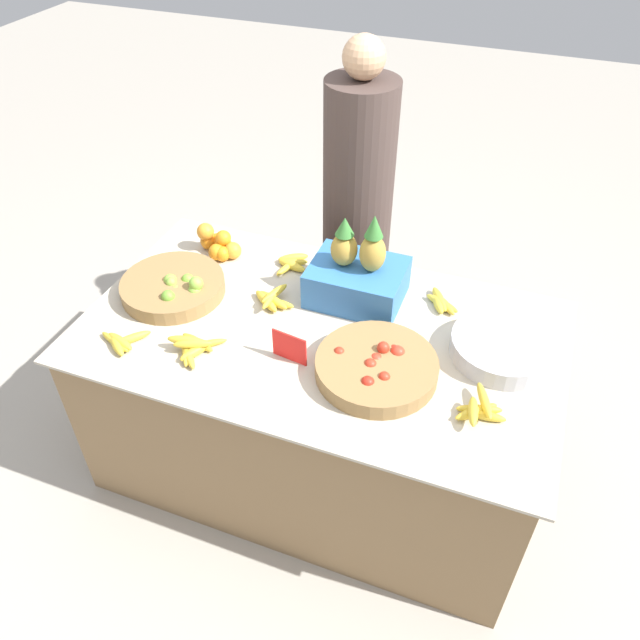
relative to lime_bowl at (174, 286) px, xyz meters
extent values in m
plane|color=#ADA599|center=(0.61, -0.01, -0.77)|extent=(12.00, 12.00, 0.00)
cube|color=olive|center=(0.61, -0.01, -0.41)|extent=(1.67, 0.96, 0.73)
cube|color=#BCB29E|center=(0.61, -0.01, -0.04)|extent=(1.74, 1.00, 0.01)
cylinder|color=olive|center=(0.00, 0.00, 0.00)|extent=(0.40, 0.40, 0.06)
sphere|color=#6BA333|center=(0.04, -0.09, 0.03)|extent=(0.05, 0.05, 0.05)
sphere|color=#89BC42|center=(-0.03, 0.09, 0.00)|extent=(0.05, 0.05, 0.05)
sphere|color=#7AB238|center=(0.05, 0.03, 0.02)|extent=(0.05, 0.05, 0.05)
sphere|color=#89BC42|center=(-0.01, 0.00, 0.02)|extent=(0.05, 0.05, 0.05)
sphere|color=#89BC42|center=(0.00, -0.01, 0.03)|extent=(0.04, 0.04, 0.04)
sphere|color=#89BC42|center=(0.11, 0.00, 0.05)|extent=(0.05, 0.05, 0.05)
sphere|color=#89BC42|center=(0.11, -0.02, 0.02)|extent=(0.05, 0.05, 0.05)
sphere|color=#89BC42|center=(0.03, -0.03, 0.01)|extent=(0.04, 0.04, 0.04)
cylinder|color=olive|center=(0.86, -0.15, 0.00)|extent=(0.41, 0.41, 0.06)
sphere|color=red|center=(0.96, -0.13, 0.00)|extent=(0.05, 0.05, 0.05)
sphere|color=red|center=(0.91, -0.21, 0.02)|extent=(0.04, 0.04, 0.04)
sphere|color=red|center=(0.92, -0.07, 0.02)|extent=(0.05, 0.05, 0.05)
sphere|color=red|center=(0.86, -0.24, 0.02)|extent=(0.05, 0.05, 0.05)
sphere|color=red|center=(0.86, -0.12, 0.01)|extent=(0.05, 0.05, 0.05)
sphere|color=red|center=(1.00, -0.15, -0.01)|extent=(0.04, 0.04, 0.04)
sphere|color=red|center=(0.89, -0.15, 0.00)|extent=(0.05, 0.05, 0.05)
sphere|color=red|center=(0.90, -0.06, 0.01)|extent=(0.04, 0.04, 0.04)
sphere|color=red|center=(0.87, -0.09, 0.04)|extent=(0.04, 0.04, 0.04)
sphere|color=red|center=(0.93, -0.07, 0.00)|extent=(0.05, 0.05, 0.05)
sphere|color=red|center=(0.87, -0.04, 0.00)|extent=(0.04, 0.04, 0.04)
sphere|color=red|center=(0.85, -0.16, 0.02)|extent=(0.05, 0.05, 0.05)
sphere|color=red|center=(0.73, -0.14, 0.02)|extent=(0.04, 0.04, 0.04)
sphere|color=orange|center=(0.07, 0.27, 0.00)|extent=(0.07, 0.07, 0.07)
sphere|color=orange|center=(0.05, 0.32, 0.00)|extent=(0.07, 0.07, 0.07)
sphere|color=orange|center=(0.05, 0.27, 0.00)|extent=(0.07, 0.07, 0.07)
sphere|color=orange|center=(0.01, 0.35, 0.00)|extent=(0.07, 0.07, 0.07)
sphere|color=orange|center=(-0.02, 0.33, 0.00)|extent=(0.07, 0.07, 0.07)
sphere|color=orange|center=(0.11, 0.30, 0.00)|extent=(0.07, 0.07, 0.07)
sphere|color=orange|center=(0.06, 0.31, 0.05)|extent=(0.07, 0.07, 0.07)
sphere|color=orange|center=(-0.03, 0.32, 0.06)|extent=(0.07, 0.07, 0.07)
cylinder|color=#B7B7BF|center=(1.24, 0.10, 0.00)|extent=(0.36, 0.36, 0.07)
cube|color=red|center=(0.57, -0.18, 0.02)|extent=(0.13, 0.02, 0.11)
cube|color=#3370B7|center=(0.67, 0.23, 0.04)|extent=(0.35, 0.28, 0.15)
ellipsoid|color=#B28E38|center=(0.62, 0.23, 0.18)|extent=(0.10, 0.10, 0.13)
cone|color=#387A33|center=(0.62, 0.23, 0.28)|extent=(0.07, 0.07, 0.07)
ellipsoid|color=#B28E38|center=(0.73, 0.23, 0.19)|extent=(0.10, 0.10, 0.15)
cone|color=#387A33|center=(0.73, 0.23, 0.30)|extent=(0.07, 0.07, 0.09)
ellipsoid|color=gold|center=(0.39, 0.08, -0.01)|extent=(0.15, 0.09, 0.04)
ellipsoid|color=gold|center=(0.37, 0.06, -0.01)|extent=(0.14, 0.12, 0.03)
ellipsoid|color=gold|center=(0.42, 0.07, -0.02)|extent=(0.12, 0.03, 0.03)
ellipsoid|color=gold|center=(0.38, 0.07, 0.00)|extent=(0.03, 0.14, 0.03)
ellipsoid|color=gold|center=(0.39, 0.09, 0.01)|extent=(0.07, 0.14, 0.03)
ellipsoid|color=gold|center=(1.01, 0.28, -0.02)|extent=(0.10, 0.11, 0.03)
ellipsoid|color=gold|center=(0.99, 0.29, -0.02)|extent=(0.14, 0.09, 0.03)
ellipsoid|color=gold|center=(0.98, 0.28, -0.02)|extent=(0.08, 0.11, 0.03)
ellipsoid|color=gold|center=(0.98, 0.31, -0.01)|extent=(0.10, 0.14, 0.04)
ellipsoid|color=gold|center=(0.22, -0.29, -0.02)|extent=(0.10, 0.15, 0.03)
ellipsoid|color=gold|center=(0.23, -0.24, -0.02)|extent=(0.15, 0.07, 0.03)
ellipsoid|color=gold|center=(0.25, -0.28, -0.01)|extent=(0.09, 0.13, 0.04)
ellipsoid|color=gold|center=(0.23, -0.30, -0.02)|extent=(0.12, 0.13, 0.03)
ellipsoid|color=gold|center=(0.26, -0.23, -0.02)|extent=(0.14, 0.11, 0.03)
ellipsoid|color=gold|center=(0.24, -0.27, 0.01)|extent=(0.14, 0.08, 0.03)
ellipsoid|color=gold|center=(0.22, -0.27, 0.01)|extent=(0.15, 0.06, 0.03)
ellipsoid|color=gold|center=(1.22, -0.20, -0.02)|extent=(0.15, 0.07, 0.03)
ellipsoid|color=gold|center=(1.21, -0.21, -0.02)|extent=(0.14, 0.13, 0.03)
ellipsoid|color=gold|center=(1.24, -0.21, -0.02)|extent=(0.13, 0.04, 0.03)
ellipsoid|color=gold|center=(1.23, -0.17, 0.01)|extent=(0.09, 0.15, 0.03)
ellipsoid|color=gold|center=(1.20, -0.23, 0.01)|extent=(0.05, 0.13, 0.03)
ellipsoid|color=gold|center=(-0.02, -0.35, -0.02)|extent=(0.11, 0.10, 0.03)
ellipsoid|color=gold|center=(0.00, -0.30, -0.02)|extent=(0.11, 0.13, 0.03)
ellipsoid|color=gold|center=(-0.02, -0.33, -0.01)|extent=(0.13, 0.08, 0.04)
ellipsoid|color=gold|center=(-0.04, -0.33, -0.02)|extent=(0.15, 0.08, 0.03)
ellipsoid|color=gold|center=(0.35, 0.30, -0.02)|extent=(0.07, 0.14, 0.03)
ellipsoid|color=gold|center=(0.35, 0.36, -0.01)|extent=(0.12, 0.10, 0.03)
ellipsoid|color=gold|center=(0.36, 0.34, -0.02)|extent=(0.12, 0.07, 0.03)
ellipsoid|color=gold|center=(0.37, 0.31, -0.01)|extent=(0.13, 0.06, 0.04)
cylinder|color=#473833|center=(0.48, 0.84, -0.10)|extent=(0.32, 0.32, 1.35)
sphere|color=tan|center=(0.48, 0.84, 0.67)|extent=(0.18, 0.18, 0.18)
camera|label=1|loc=(1.21, -1.60, 1.47)|focal=35.00mm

